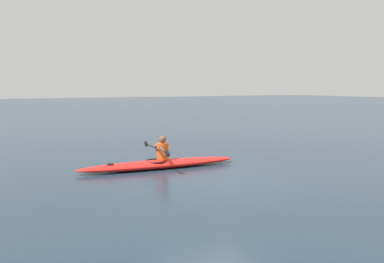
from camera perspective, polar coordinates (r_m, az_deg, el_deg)
ground_plane at (r=9.54m, az=3.69°, el=-7.62°), size 160.00×160.00×0.00m
kayak at (r=11.26m, az=-4.83°, el=-4.79°), size 4.78×1.17×0.24m
kayaker at (r=11.21m, az=-4.48°, el=-2.67°), size 0.50×2.31×0.70m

